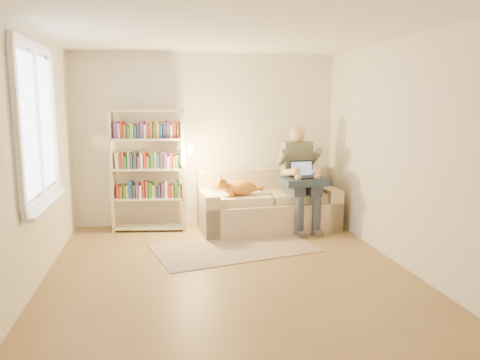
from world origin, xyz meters
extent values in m
plane|color=brown|center=(0.00, 0.00, 0.00)|extent=(4.50, 4.50, 0.00)
cube|color=white|center=(0.00, 0.00, 2.60)|extent=(4.00, 4.50, 0.02)
cube|color=silver|center=(-2.00, 0.00, 1.30)|extent=(0.02, 4.50, 2.60)
cube|color=silver|center=(2.00, 0.00, 1.30)|extent=(0.02, 4.50, 2.60)
cube|color=silver|center=(0.00, 2.25, 1.30)|extent=(4.00, 0.02, 2.60)
cube|color=silver|center=(0.00, -2.25, 1.30)|extent=(4.00, 0.02, 2.60)
plane|color=white|center=(-1.97, 0.20, 1.65)|extent=(0.00, 1.50, 1.50)
cube|color=white|center=(-1.96, 0.20, 2.44)|extent=(0.05, 1.50, 0.08)
cube|color=white|center=(-1.96, 0.20, 0.86)|extent=(0.05, 1.50, 0.08)
cube|color=white|center=(-1.96, 0.20, 1.65)|extent=(0.04, 0.05, 1.50)
cube|color=white|center=(-1.92, 0.20, 0.81)|extent=(0.12, 1.52, 0.04)
cube|color=beige|center=(0.85, 1.70, 0.21)|extent=(2.07, 1.02, 0.42)
cube|color=beige|center=(0.83, 2.05, 0.64)|extent=(2.03, 0.32, 0.43)
cube|color=beige|center=(-0.06, 1.65, 0.30)|extent=(0.25, 0.92, 0.61)
cube|color=beige|center=(1.76, 1.75, 0.30)|extent=(0.25, 0.92, 0.61)
cube|color=beige|center=(0.40, 1.62, 0.48)|extent=(0.89, 0.65, 0.12)
cube|color=beige|center=(1.30, 1.68, 0.48)|extent=(0.89, 0.65, 0.12)
cube|color=#69705B|center=(1.30, 1.76, 1.00)|extent=(0.44, 0.26, 0.59)
sphere|color=tan|center=(1.30, 1.74, 1.40)|extent=(0.24, 0.24, 0.24)
cube|color=#343B48|center=(1.18, 1.48, 0.64)|extent=(0.20, 0.49, 0.18)
cube|color=#343B48|center=(1.44, 1.49, 0.64)|extent=(0.20, 0.49, 0.18)
cylinder|color=#343B48|center=(1.20, 1.24, 0.28)|extent=(0.12, 0.12, 0.57)
cylinder|color=#343B48|center=(1.45, 1.25, 0.28)|extent=(0.12, 0.12, 0.57)
ellipsoid|color=#FF9E31|center=(0.40, 1.59, 0.65)|extent=(0.50, 0.28, 0.22)
sphere|color=#FF9E31|center=(0.12, 1.53, 0.73)|extent=(0.17, 0.17, 0.17)
cylinder|color=#FF9E31|center=(0.65, 1.66, 0.61)|extent=(0.24, 0.06, 0.07)
cube|color=#273644|center=(1.35, 1.46, 0.75)|extent=(0.66, 0.55, 0.10)
cube|color=black|center=(1.35, 1.42, 0.81)|extent=(0.37, 0.27, 0.02)
cube|color=black|center=(1.34, 1.54, 0.92)|extent=(0.36, 0.12, 0.22)
plane|color=#8CA5CC|center=(1.34, 1.54, 0.92)|extent=(0.33, 0.13, 0.30)
cube|color=beige|center=(-1.40, 1.96, 0.89)|extent=(0.07, 0.27, 1.78)
cube|color=beige|center=(-0.39, 1.84, 0.89)|extent=(0.07, 0.27, 1.78)
cube|color=beige|center=(-0.89, 1.90, 0.05)|extent=(1.09, 0.40, 0.03)
cube|color=beige|center=(-0.89, 1.90, 0.48)|extent=(1.09, 0.40, 0.03)
cube|color=beige|center=(-0.89, 1.90, 0.92)|extent=(1.09, 0.40, 0.03)
cube|color=beige|center=(-0.89, 1.90, 1.35)|extent=(1.09, 0.40, 0.03)
cube|color=beige|center=(-0.89, 1.90, 1.76)|extent=(1.09, 0.40, 0.03)
cube|color=#267233|center=(-0.89, 1.90, 0.60)|extent=(0.93, 0.33, 0.21)
cube|color=gold|center=(-0.89, 1.90, 1.04)|extent=(0.93, 0.33, 0.21)
cube|color=#1E4C8C|center=(-0.89, 1.90, 1.47)|extent=(0.93, 0.33, 0.21)
cylinder|color=silver|center=(-0.46, 1.85, 0.95)|extent=(0.10, 0.10, 0.04)
cone|color=silver|center=(-0.32, 1.71, 1.22)|extent=(0.13, 0.15, 0.15)
cube|color=gray|center=(0.19, 0.84, 0.01)|extent=(2.25, 1.64, 0.01)
camera|label=1|loc=(-0.74, -4.95, 1.87)|focal=35.00mm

